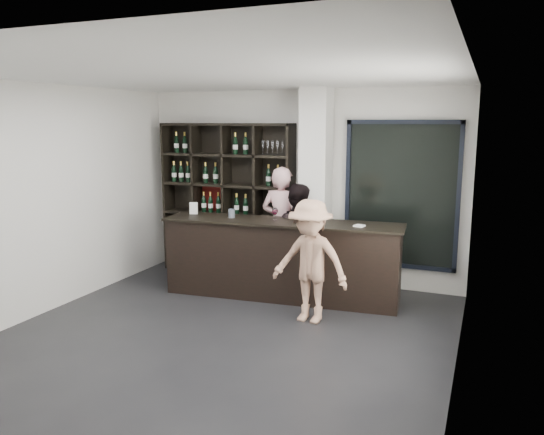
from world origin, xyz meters
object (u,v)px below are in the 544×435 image
at_px(taster_black, 296,236).
at_px(tasting_counter, 281,259).
at_px(customer, 310,261).
at_px(taster_pink, 282,225).
at_px(wine_shelf, 227,200).

bearing_deg(taster_black, tasting_counter, 80.35).
bearing_deg(customer, taster_black, 123.44).
xyz_separation_m(taster_pink, customer, (0.90, -1.35, -0.13)).
relative_size(taster_pink, customer, 1.17).
height_order(tasting_counter, customer, customer).
distance_m(tasting_counter, customer, 0.98).
bearing_deg(taster_pink, wine_shelf, -6.60).
height_order(taster_pink, customer, taster_pink).
height_order(tasting_counter, taster_black, taster_black).
xyz_separation_m(wine_shelf, tasting_counter, (1.25, -0.82, -0.65)).
height_order(wine_shelf, customer, wine_shelf).
relative_size(wine_shelf, tasting_counter, 0.73).
bearing_deg(taster_black, taster_pink, -33.24).
relative_size(wine_shelf, taster_black, 1.55).
distance_m(taster_pink, customer, 1.63).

